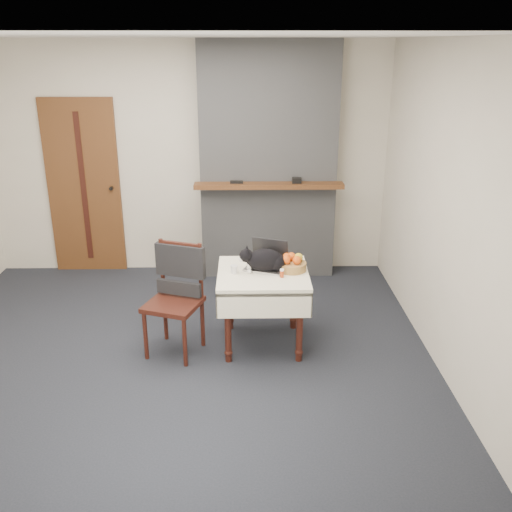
% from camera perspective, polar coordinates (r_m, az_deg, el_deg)
% --- Properties ---
extents(ground, '(4.50, 4.50, 0.00)m').
position_cam_1_polar(ground, '(5.15, -8.27, -9.37)').
color(ground, black).
rests_on(ground, ground).
extents(room_shell, '(4.52, 4.01, 2.61)m').
position_cam_1_polar(room_shell, '(5.00, -8.68, 11.25)').
color(room_shell, beige).
rests_on(room_shell, ground).
extents(door, '(0.82, 0.10, 2.00)m').
position_cam_1_polar(door, '(6.84, -16.81, 6.59)').
color(door, brown).
rests_on(door, ground).
extents(chimney, '(1.62, 0.48, 2.60)m').
position_cam_1_polar(chimney, '(6.40, 1.23, 9.27)').
color(chimney, gray).
rests_on(chimney, ground).
extents(side_table, '(0.78, 0.78, 0.70)m').
position_cam_1_polar(side_table, '(4.96, 0.70, -2.79)').
color(side_table, '#39160F').
rests_on(side_table, ground).
extents(laptop, '(0.41, 0.38, 0.25)m').
position_cam_1_polar(laptop, '(4.99, 1.13, -0.49)').
color(laptop, '#B7B7BC').
rests_on(laptop, side_table).
extents(cat, '(0.48, 0.20, 0.23)m').
position_cam_1_polar(cat, '(4.89, 0.98, -0.46)').
color(cat, black).
rests_on(cat, side_table).
extents(cream_jar, '(0.06, 0.06, 0.07)m').
position_cam_1_polar(cream_jar, '(4.88, -2.21, -1.34)').
color(cream_jar, silver).
rests_on(cream_jar, side_table).
extents(pill_bottle, '(0.04, 0.04, 0.07)m').
position_cam_1_polar(pill_bottle, '(4.79, 2.61, -1.72)').
color(pill_bottle, '#A63814').
rests_on(pill_bottle, side_table).
extents(fruit_basket, '(0.25, 0.25, 0.14)m').
position_cam_1_polar(fruit_basket, '(4.94, 3.60, -0.78)').
color(fruit_basket, '#A57A42').
rests_on(fruit_basket, side_table).
extents(desk_clutter, '(0.12, 0.13, 0.01)m').
position_cam_1_polar(desk_clutter, '(4.99, 2.68, -1.22)').
color(desk_clutter, black).
rests_on(desk_clutter, side_table).
extents(chair, '(0.55, 0.55, 0.97)m').
position_cam_1_polar(chair, '(4.94, -7.87, -2.68)').
color(chair, '#39160F').
rests_on(chair, ground).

